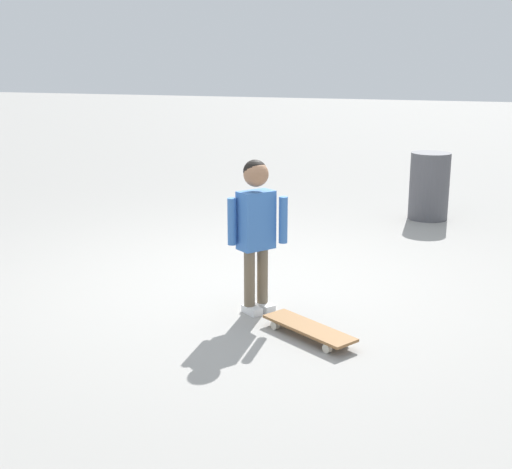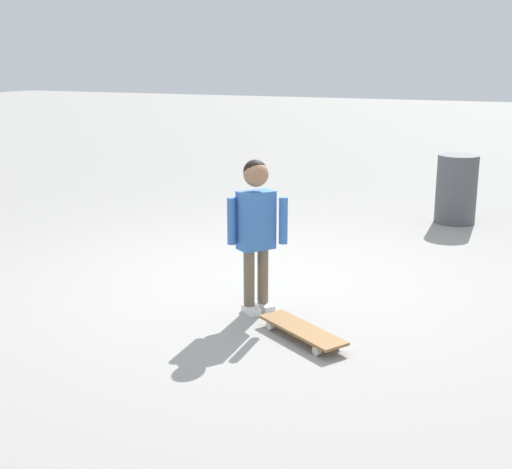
% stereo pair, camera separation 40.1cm
% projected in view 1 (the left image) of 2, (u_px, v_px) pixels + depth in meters
% --- Properties ---
extents(ground_plane, '(50.00, 50.00, 0.00)m').
position_uv_depth(ground_plane, '(237.00, 284.00, 5.33)').
color(ground_plane, gray).
extents(child_person, '(0.37, 0.28, 1.06)m').
position_uv_depth(child_person, '(256.00, 219.00, 4.60)').
color(child_person, brown).
rests_on(child_person, ground).
extents(skateboard, '(0.68, 0.51, 0.07)m').
position_uv_depth(skateboard, '(309.00, 329.00, 4.29)').
color(skateboard, olive).
rests_on(skateboard, ground).
extents(trash_bin, '(0.43, 0.43, 0.73)m').
position_uv_depth(trash_bin, '(429.00, 186.00, 7.41)').
color(trash_bin, '#4C4C51').
rests_on(trash_bin, ground).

